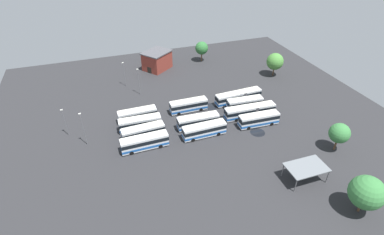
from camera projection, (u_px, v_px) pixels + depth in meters
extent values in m
plane|color=#28282B|center=(197.00, 123.00, 78.76)|extent=(106.95, 106.95, 0.00)
cube|color=silver|center=(238.00, 97.00, 86.53)|extent=(14.17, 3.34, 3.05)
cube|color=beige|center=(239.00, 92.00, 85.63)|extent=(13.60, 3.10, 0.14)
cube|color=black|center=(238.00, 95.00, 86.26)|extent=(14.24, 3.38, 0.98)
cube|color=#1E56A8|center=(238.00, 99.00, 87.01)|extent=(14.24, 3.38, 0.61)
cube|color=black|center=(217.00, 100.00, 84.00)|extent=(0.18, 2.08, 1.12)
cube|color=#47474C|center=(243.00, 96.00, 87.02)|extent=(1.05, 2.64, 2.93)
cylinder|color=black|center=(227.00, 106.00, 85.02)|extent=(1.02, 0.36, 1.00)
cylinder|color=black|center=(223.00, 102.00, 86.81)|extent=(1.02, 0.36, 1.00)
cylinder|color=black|center=(253.00, 100.00, 87.75)|extent=(1.02, 0.36, 1.00)
cylinder|color=black|center=(249.00, 96.00, 89.54)|extent=(1.02, 0.36, 1.00)
cube|color=silver|center=(245.00, 103.00, 83.41)|extent=(10.31, 3.13, 3.05)
cube|color=beige|center=(245.00, 99.00, 82.51)|extent=(9.89, 2.90, 0.14)
cube|color=black|center=(245.00, 102.00, 83.13)|extent=(10.36, 3.17, 0.98)
cube|color=#1E56A8|center=(244.00, 106.00, 83.89)|extent=(10.36, 3.17, 0.61)
cube|color=black|center=(228.00, 104.00, 81.94)|extent=(0.18, 2.08, 1.12)
cylinder|color=black|center=(236.00, 111.00, 82.52)|extent=(1.02, 0.36, 1.00)
cylinder|color=black|center=(232.00, 107.00, 84.38)|extent=(1.02, 0.36, 1.00)
cylinder|color=black|center=(256.00, 108.00, 83.93)|extent=(1.02, 0.36, 1.00)
cylinder|color=black|center=(253.00, 104.00, 85.79)|extent=(1.02, 0.36, 1.00)
cube|color=silver|center=(250.00, 111.00, 80.16)|extent=(14.15, 3.19, 3.05)
cube|color=beige|center=(250.00, 106.00, 79.26)|extent=(13.58, 2.96, 0.14)
cube|color=black|center=(250.00, 110.00, 79.88)|extent=(14.22, 3.23, 0.98)
cube|color=#1E56A8|center=(249.00, 114.00, 80.64)|extent=(14.22, 3.23, 0.61)
cube|color=black|center=(226.00, 113.00, 78.19)|extent=(0.16, 2.08, 1.12)
cube|color=#47474C|center=(255.00, 110.00, 80.52)|extent=(1.02, 2.63, 2.93)
cylinder|color=black|center=(236.00, 120.00, 78.97)|extent=(1.01, 0.35, 1.00)
cylinder|color=black|center=(233.00, 115.00, 80.82)|extent=(1.01, 0.35, 1.00)
cylinder|color=black|center=(266.00, 115.00, 80.99)|extent=(1.01, 0.35, 1.00)
cylinder|color=black|center=(262.00, 110.00, 82.84)|extent=(1.01, 0.35, 1.00)
cube|color=silver|center=(259.00, 119.00, 76.90)|extent=(10.77, 3.03, 3.05)
cube|color=beige|center=(260.00, 114.00, 76.01)|extent=(10.34, 2.80, 0.14)
cube|color=black|center=(259.00, 118.00, 76.63)|extent=(10.83, 3.07, 0.98)
cube|color=#1E56A8|center=(258.00, 122.00, 77.39)|extent=(10.83, 3.07, 0.61)
cube|color=black|center=(240.00, 121.00, 75.33)|extent=(0.16, 2.08, 1.12)
cylinder|color=black|center=(249.00, 128.00, 75.95)|extent=(1.01, 0.35, 1.00)
cylinder|color=black|center=(245.00, 123.00, 77.81)|extent=(1.01, 0.35, 1.00)
cylinder|color=black|center=(272.00, 124.00, 77.49)|extent=(1.01, 0.35, 1.00)
cylinder|color=black|center=(267.00, 119.00, 79.35)|extent=(1.01, 0.35, 1.00)
cube|color=silver|center=(189.00, 105.00, 82.53)|extent=(10.50, 2.59, 3.05)
cube|color=beige|center=(189.00, 101.00, 81.63)|extent=(10.08, 2.38, 0.14)
cube|color=black|center=(189.00, 104.00, 82.25)|extent=(10.55, 2.62, 0.98)
cube|color=#1E56A8|center=(189.00, 108.00, 83.01)|extent=(10.55, 2.62, 0.61)
cube|color=black|center=(170.00, 107.00, 80.80)|extent=(0.07, 2.08, 1.12)
cylinder|color=black|center=(179.00, 114.00, 81.50)|extent=(1.00, 0.30, 1.00)
cylinder|color=black|center=(176.00, 109.00, 83.33)|extent=(1.00, 0.30, 1.00)
cylinder|color=black|center=(201.00, 110.00, 83.23)|extent=(1.00, 0.30, 1.00)
cylinder|color=black|center=(198.00, 105.00, 85.05)|extent=(1.00, 0.30, 1.00)
cube|color=silver|center=(198.00, 121.00, 76.23)|extent=(10.89, 2.87, 3.05)
cube|color=beige|center=(198.00, 116.00, 75.33)|extent=(10.45, 2.66, 0.14)
cube|color=black|center=(198.00, 120.00, 75.95)|extent=(10.95, 2.91, 0.98)
cube|color=#1E56A8|center=(198.00, 124.00, 76.71)|extent=(10.95, 2.91, 0.61)
cube|color=black|center=(178.00, 123.00, 74.57)|extent=(0.12, 2.08, 1.12)
cylinder|color=black|center=(187.00, 130.00, 75.23)|extent=(1.01, 0.33, 1.00)
cylinder|color=black|center=(184.00, 125.00, 77.07)|extent=(1.01, 0.33, 1.00)
cylinder|color=black|center=(212.00, 126.00, 76.87)|extent=(1.01, 0.33, 1.00)
cylinder|color=black|center=(209.00, 121.00, 78.72)|extent=(1.01, 0.33, 1.00)
cube|color=silver|center=(204.00, 130.00, 73.08)|extent=(11.01, 2.78, 3.05)
cube|color=beige|center=(204.00, 125.00, 72.18)|extent=(10.56, 2.57, 0.14)
cube|color=black|center=(204.00, 128.00, 72.81)|extent=(11.06, 2.82, 0.98)
cube|color=#1E56A8|center=(204.00, 133.00, 73.56)|extent=(11.06, 2.82, 0.61)
cube|color=black|center=(183.00, 133.00, 71.18)|extent=(0.11, 2.08, 1.12)
cylinder|color=black|center=(193.00, 140.00, 71.95)|extent=(1.01, 0.32, 1.00)
cylinder|color=black|center=(190.00, 134.00, 73.77)|extent=(1.01, 0.32, 1.00)
cylinder|color=black|center=(218.00, 134.00, 73.89)|extent=(1.01, 0.32, 1.00)
cylinder|color=black|center=(215.00, 129.00, 75.71)|extent=(1.01, 0.32, 1.00)
cube|color=silver|center=(137.00, 115.00, 78.60)|extent=(10.15, 2.67, 3.05)
cube|color=beige|center=(137.00, 110.00, 77.71)|extent=(9.74, 2.46, 0.14)
cube|color=black|center=(137.00, 113.00, 78.33)|extent=(10.20, 2.71, 0.98)
cube|color=#1E56A8|center=(138.00, 118.00, 79.09)|extent=(10.20, 2.71, 0.61)
cube|color=black|center=(118.00, 117.00, 76.86)|extent=(0.09, 2.08, 1.12)
cylinder|color=black|center=(127.00, 124.00, 77.57)|extent=(1.00, 0.31, 1.00)
cylinder|color=black|center=(126.00, 119.00, 79.39)|extent=(1.00, 0.31, 1.00)
cylinder|color=black|center=(150.00, 119.00, 79.32)|extent=(1.00, 0.31, 1.00)
cylinder|color=black|center=(148.00, 115.00, 81.14)|extent=(1.00, 0.31, 1.00)
cube|color=silver|center=(140.00, 123.00, 75.49)|extent=(10.75, 2.94, 3.05)
cube|color=beige|center=(139.00, 118.00, 74.59)|extent=(10.31, 2.72, 0.14)
cube|color=black|center=(140.00, 122.00, 75.22)|extent=(10.80, 2.98, 0.98)
cube|color=#1E56A8|center=(140.00, 126.00, 75.97)|extent=(10.80, 2.98, 0.61)
cube|color=black|center=(118.00, 125.00, 73.88)|extent=(0.14, 2.08, 1.12)
cylinder|color=black|center=(128.00, 132.00, 74.52)|extent=(1.01, 0.34, 1.00)
cylinder|color=black|center=(127.00, 127.00, 76.37)|extent=(1.01, 0.34, 1.00)
cylinder|color=black|center=(154.00, 128.00, 76.11)|extent=(1.01, 0.34, 1.00)
cylinder|color=black|center=(152.00, 123.00, 77.96)|extent=(1.01, 0.34, 1.00)
cube|color=silver|center=(143.00, 132.00, 72.38)|extent=(10.57, 3.13, 3.05)
cube|color=beige|center=(143.00, 127.00, 71.48)|extent=(10.14, 2.90, 0.14)
cube|color=black|center=(143.00, 130.00, 72.10)|extent=(10.62, 3.17, 0.98)
cube|color=#1E56A8|center=(144.00, 135.00, 72.86)|extent=(10.62, 3.17, 0.61)
cube|color=black|center=(122.00, 135.00, 70.41)|extent=(0.18, 2.08, 1.12)
cylinder|color=black|center=(132.00, 142.00, 71.22)|extent=(1.02, 0.36, 1.00)
cylinder|color=black|center=(130.00, 137.00, 73.01)|extent=(1.02, 0.36, 1.00)
cylinder|color=black|center=(158.00, 136.00, 73.24)|extent=(1.02, 0.36, 1.00)
cylinder|color=black|center=(155.00, 131.00, 75.03)|extent=(1.02, 0.36, 1.00)
cube|color=silver|center=(145.00, 142.00, 69.14)|extent=(11.16, 2.80, 3.05)
cube|color=beige|center=(144.00, 137.00, 68.25)|extent=(10.71, 2.58, 0.14)
cube|color=black|center=(144.00, 141.00, 68.87)|extent=(11.21, 2.84, 0.98)
cube|color=#1E56A8|center=(145.00, 145.00, 69.63)|extent=(11.21, 2.84, 0.61)
cube|color=black|center=(120.00, 146.00, 67.22)|extent=(0.11, 2.08, 1.12)
cylinder|color=black|center=(132.00, 153.00, 68.00)|extent=(1.01, 0.32, 1.00)
cylinder|color=black|center=(130.00, 147.00, 69.81)|extent=(1.01, 0.32, 1.00)
cylinder|color=black|center=(161.00, 146.00, 69.97)|extent=(1.01, 0.32, 1.00)
cylinder|color=black|center=(158.00, 140.00, 71.78)|extent=(1.01, 0.32, 1.00)
cube|color=maroon|center=(157.00, 61.00, 104.97)|extent=(11.24, 10.90, 6.08)
cube|color=#4C4C51|center=(156.00, 52.00, 103.15)|extent=(11.92, 11.56, 0.36)
cube|color=black|center=(149.00, 70.00, 103.02)|extent=(1.14, 1.46, 2.20)
cube|color=slate|center=(307.00, 167.00, 60.06)|extent=(8.25, 5.22, 0.20)
cylinder|color=#59595B|center=(296.00, 186.00, 58.25)|extent=(0.20, 0.20, 3.28)
cylinder|color=#59595B|center=(283.00, 170.00, 61.82)|extent=(0.20, 0.20, 3.28)
cylinder|color=#59595B|center=(328.00, 177.00, 60.26)|extent=(0.20, 0.20, 3.28)
cylinder|color=#59595B|center=(313.00, 162.00, 63.83)|extent=(0.20, 0.20, 3.28)
cylinder|color=slate|center=(84.00, 130.00, 68.92)|extent=(0.16, 0.16, 8.66)
cube|color=silver|center=(80.00, 114.00, 66.38)|extent=(0.56, 0.28, 0.20)
cylinder|color=slate|center=(124.00, 75.00, 93.70)|extent=(0.16, 0.16, 7.88)
cube|color=silver|center=(123.00, 63.00, 91.38)|extent=(0.56, 0.28, 0.20)
cylinder|color=slate|center=(65.00, 123.00, 72.35)|extent=(0.16, 0.16, 7.31)
cube|color=silver|center=(61.00, 110.00, 70.19)|extent=(0.56, 0.28, 0.20)
cylinder|color=slate|center=(139.00, 82.00, 89.14)|extent=(0.16, 0.16, 8.22)
cube|color=silver|center=(137.00, 69.00, 86.72)|extent=(0.56, 0.28, 0.20)
cylinder|color=brown|center=(360.00, 207.00, 54.62)|extent=(0.44, 0.44, 2.35)
sphere|color=#387A3D|center=(367.00, 192.00, 52.46)|extent=(6.24, 6.24, 6.24)
cylinder|color=brown|center=(201.00, 57.00, 111.50)|extent=(0.44, 0.44, 3.08)
sphere|color=#2D6B33|center=(202.00, 48.00, 109.49)|extent=(4.76, 4.76, 4.76)
cylinder|color=brown|center=(273.00, 72.00, 101.44)|extent=(0.44, 0.44, 2.75)
sphere|color=#478438|center=(275.00, 62.00, 99.32)|extent=(5.62, 5.62, 5.62)
cylinder|color=brown|center=(335.00, 145.00, 69.07)|extent=(0.44, 0.44, 2.77)
sphere|color=#387A3D|center=(339.00, 133.00, 67.17)|extent=(4.68, 4.68, 4.68)
cylinder|color=black|center=(211.00, 107.00, 85.49)|extent=(3.90, 3.90, 0.01)
cylinder|color=black|center=(232.00, 98.00, 89.40)|extent=(1.74, 1.74, 0.01)
cylinder|color=black|center=(258.00, 132.00, 75.27)|extent=(3.79, 3.79, 0.01)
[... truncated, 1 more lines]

